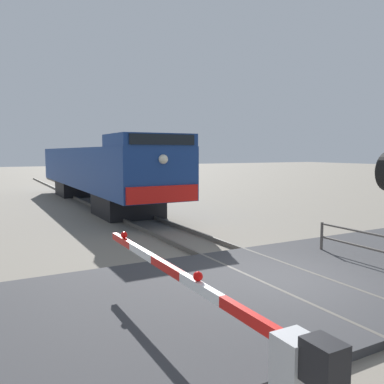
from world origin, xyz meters
TOP-DOWN VIEW (x-y plane):
  - ground_plane at (0.00, 0.00)m, footprint 160.00×160.00m
  - rail_track_left at (-0.72, 0.00)m, footprint 0.08×80.00m
  - rail_track_right at (0.72, 0.00)m, footprint 0.08×80.00m
  - road_surface at (0.00, 0.00)m, footprint 36.00×5.76m
  - locomotive at (0.00, 15.83)m, footprint 3.10×18.31m
  - crossing_gate at (-3.50, -2.99)m, footprint 0.36×6.21m
  - guard_railing at (2.63, 0.57)m, footprint 0.08×2.23m

SIDE VIEW (x-z plane):
  - ground_plane at x=0.00m, z-range 0.00..0.00m
  - road_surface at x=0.00m, z-range 0.00..0.15m
  - rail_track_left at x=-0.72m, z-range 0.00..0.15m
  - rail_track_right at x=0.72m, z-range 0.00..0.15m
  - guard_railing at x=2.63m, z-range 0.14..1.09m
  - crossing_gate at x=-3.50m, z-range 0.17..1.52m
  - locomotive at x=0.00m, z-range 0.12..3.81m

